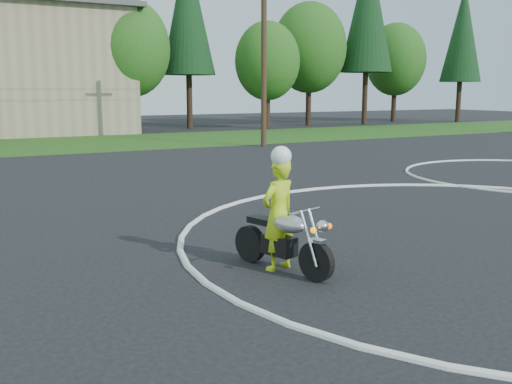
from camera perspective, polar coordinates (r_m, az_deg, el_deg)
name	(u,v)px	position (r m, az deg, el deg)	size (l,w,h in m)	color
grass_strip	(134,141)	(32.78, -12.13, 4.98)	(120.00, 10.00, 0.02)	#1E4714
course_markings	(504,212)	(14.55, 23.58, -1.84)	(19.05, 19.05, 0.12)	silver
primary_motorcycle	(284,239)	(8.93, 2.77, -4.75)	(0.81, 1.97, 1.06)	black
rider_primary_grp	(279,211)	(8.94, 2.28, -1.88)	(0.75, 0.59, 1.97)	#B2D616
treeline	(288,41)	(45.89, 3.26, 14.85)	(38.20, 8.10, 14.52)	#382619
utility_poles	(264,42)	(29.13, 0.79, 14.80)	(41.60, 1.12, 10.00)	#473321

